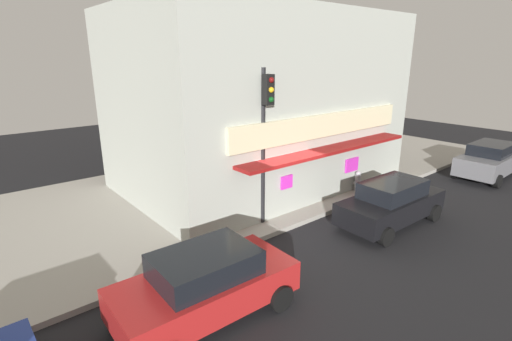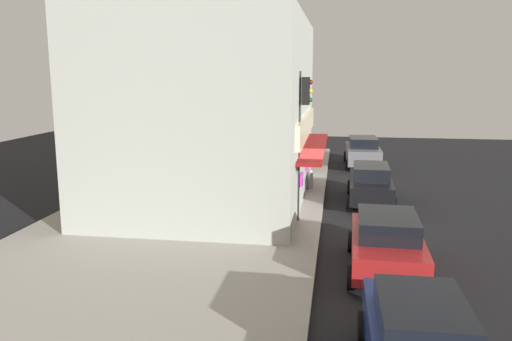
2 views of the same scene
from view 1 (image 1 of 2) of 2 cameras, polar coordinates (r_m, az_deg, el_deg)
The scene contains 12 objects.
ground_plane at distance 13.57m, azimuth 6.44°, elevation -8.52°, with size 51.81×51.81×0.00m, color black.
sidewalk at distance 17.13m, azimuth -5.75°, elevation -2.67°, with size 34.54×10.08×0.17m, color #A39E93.
corner_building at distance 17.17m, azimuth 0.53°, elevation 10.52°, with size 11.92×8.43×7.44m.
traffic_light at distance 12.38m, azimuth 1.32°, elevation 6.50°, with size 0.32×0.58×5.31m.
fire_hydrant at distance 16.95m, azimuth 15.17°, elevation -1.55°, with size 0.52×0.28×0.90m.
trash_can at distance 18.60m, azimuth 13.57°, elevation 0.34°, with size 0.47×0.47×0.94m, color #2D2D2D.
pedestrian at distance 19.95m, azimuth 15.71°, elevation 2.55°, with size 0.59×0.46×1.62m.
potted_plant_by_doorway at distance 16.78m, azimuth 8.77°, elevation -0.58°, with size 0.75×0.75×1.11m.
potted_plant_by_window at distance 13.88m, azimuth -4.10°, elevation -5.01°, with size 0.54×0.54×0.83m.
parked_car_black at distance 14.21m, azimuth 19.85°, elevation -4.59°, with size 4.40×2.02×1.64m.
parked_car_red at distance 9.05m, azimuth -7.65°, elevation -16.62°, with size 4.25×2.19×1.62m.
parked_car_grey at distance 22.00m, azimuth 31.97°, elevation 1.40°, with size 4.43×2.15×1.72m.
Camera 1 is at (-8.93, -8.40, 5.82)m, focal length 26.35 mm.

